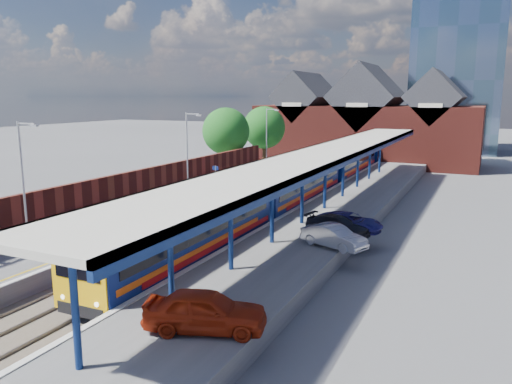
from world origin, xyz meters
TOP-DOWN VIEW (x-y plane):
  - ground at (0.00, 30.00)m, footprint 240.00×240.00m
  - ballast_bed at (0.00, 20.00)m, footprint 6.00×76.00m
  - rails at (0.00, 20.00)m, footprint 4.51×76.00m
  - left_platform at (-5.50, 20.00)m, footprint 5.00×76.00m
  - right_platform at (6.00, 20.00)m, footprint 6.00×76.00m
  - coping_left at (-3.15, 20.00)m, footprint 0.30×76.00m
  - coping_right at (3.15, 20.00)m, footprint 0.30×76.00m
  - yellow_line at (-3.75, 20.00)m, footprint 0.14×76.00m
  - train at (1.49, 34.44)m, footprint 2.99×65.93m
  - canopy at (5.48, 21.95)m, footprint 4.50×52.00m
  - lamp_post_b at (-6.36, 6.00)m, footprint 1.48×0.18m
  - lamp_post_c at (-6.36, 22.00)m, footprint 1.48×0.18m
  - lamp_post_d at (-6.36, 38.00)m, footprint 1.48×0.18m
  - platform_sign at (-5.00, 24.00)m, footprint 0.55×0.08m
  - brick_wall at (-8.10, 13.54)m, footprint 0.35×50.00m
  - station_building at (0.00, 58.00)m, footprint 30.00×12.12m
  - glass_tower at (10.00, 80.00)m, footprint 14.20×14.20m
  - tree_near at (-10.35, 35.91)m, footprint 5.20×5.20m
  - tree_far at (-9.35, 43.91)m, footprint 5.20×5.20m
  - parked_car_red at (7.21, 1.90)m, footprint 4.75×3.13m
  - parked_car_silver at (8.50, 13.57)m, footprint 4.06×2.60m
  - parked_car_dark at (7.97, 16.24)m, footprint 4.25×2.31m
  - parked_car_blue at (8.36, 17.29)m, footprint 4.38×2.30m

SIDE VIEW (x-z plane):
  - ground at x=0.00m, z-range 0.00..0.00m
  - ballast_bed at x=0.00m, z-range 0.00..0.06m
  - rails at x=0.00m, z-range 0.05..0.19m
  - left_platform at x=-5.50m, z-range 0.00..1.00m
  - right_platform at x=6.00m, z-range 0.00..1.00m
  - yellow_line at x=-3.75m, z-range 1.00..1.01m
  - coping_left at x=-3.15m, z-range 1.00..1.05m
  - coping_right at x=3.15m, z-range 1.00..1.05m
  - parked_car_dark at x=7.97m, z-range 1.00..2.17m
  - parked_car_blue at x=8.36m, z-range 1.00..2.17m
  - parked_car_silver at x=8.50m, z-range 1.00..2.26m
  - parked_car_red at x=7.21m, z-range 1.00..2.50m
  - train at x=1.49m, z-range 0.40..3.85m
  - brick_wall at x=-8.10m, z-range 0.52..4.38m
  - platform_sign at x=-5.00m, z-range 1.44..3.94m
  - lamp_post_b at x=-6.36m, z-range 1.49..8.49m
  - lamp_post_c at x=-6.36m, z-range 1.49..8.49m
  - lamp_post_d at x=-6.36m, z-range 1.49..8.49m
  - canopy at x=5.48m, z-range 3.01..7.49m
  - tree_near at x=-10.35m, z-range 1.30..9.40m
  - tree_far at x=-9.35m, z-range 1.30..9.40m
  - station_building at x=0.00m, z-range -1.44..12.34m
  - glass_tower at x=10.00m, z-range 0.05..40.35m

